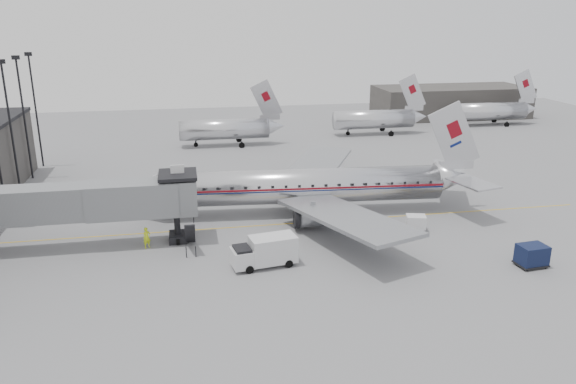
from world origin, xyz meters
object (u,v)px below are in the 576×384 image
Objects in this scene: airliner at (308,186)px; ramp_worker at (147,238)px; baggage_cart_navy at (532,255)px; baggage_cart_white at (416,222)px; service_van at (265,251)px.

airliner is 19.09× the size of ramp_worker.
baggage_cart_navy is 1.14× the size of baggage_cart_white.
baggage_cart_white is at bearing 118.05° from baggage_cart_navy.
service_van reaches higher than baggage_cart_white.
baggage_cart_navy is (15.31, -16.36, -1.92)m from airliner.
ramp_worker is (-16.15, -6.52, -1.95)m from airliner.
ramp_worker reaches higher than baggage_cart_navy.
airliner is 13.85m from service_van.
baggage_cart_navy is 11.27m from baggage_cart_white.
baggage_cart_navy is at bearing -41.44° from baggage_cart_white.
baggage_cart_navy is (21.66, -4.16, -0.33)m from service_van.
ramp_worker reaches higher than baggage_cart_white.
service_van reaches higher than baggage_cart_navy.
ramp_worker is (-25.28, 0.42, 0.16)m from baggage_cart_white.
ramp_worker is at bearing -165.66° from baggage_cart_white.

